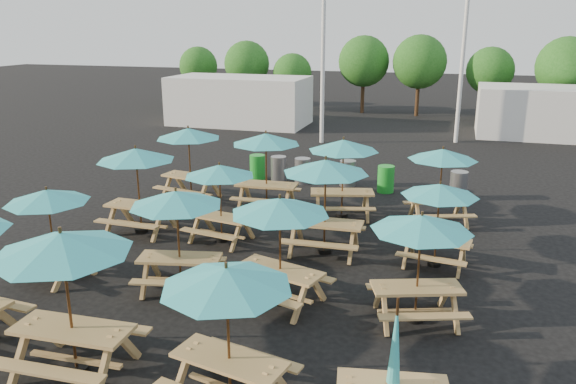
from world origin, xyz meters
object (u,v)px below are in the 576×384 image
(picnic_unit_15, at_px, (443,159))
(waste_bin_0, at_px, (257,167))
(picnic_unit_4, at_px, (63,252))
(picnic_unit_7, at_px, (266,143))
(picnic_unit_5, at_px, (176,204))
(waste_bin_1, at_px, (279,169))
(picnic_unit_3, at_px, (188,138))
(picnic_unit_12, at_px, (393,374))
(waste_bin_3, at_px, (348,173))
(picnic_unit_10, at_px, (326,172))
(waste_bin_4, at_px, (386,179))
(picnic_unit_2, at_px, (136,160))
(picnic_unit_6, at_px, (220,175))
(picnic_unit_11, at_px, (343,150))
(picnic_unit_13, at_px, (421,230))
(picnic_unit_14, at_px, (440,195))
(picnic_unit_9, at_px, (280,213))
(picnic_unit_1, at_px, (48,201))
(waste_bin_2, at_px, (303,171))
(waste_bin_5, at_px, (459,185))
(picnic_unit_8, at_px, (227,286))

(picnic_unit_15, distance_m, waste_bin_0, 7.72)
(picnic_unit_4, xyz_separation_m, picnic_unit_7, (0.20, 9.41, -0.07))
(picnic_unit_5, height_order, waste_bin_1, picnic_unit_5)
(picnic_unit_3, xyz_separation_m, waste_bin_1, (2.14, 3.07, -1.64))
(picnic_unit_12, distance_m, waste_bin_3, 12.97)
(picnic_unit_10, distance_m, waste_bin_4, 6.31)
(picnic_unit_2, bearing_deg, waste_bin_3, 55.44)
(picnic_unit_5, bearing_deg, picnic_unit_6, 83.39)
(picnic_unit_2, relative_size, picnic_unit_11, 0.94)
(waste_bin_3, bearing_deg, picnic_unit_12, -76.18)
(picnic_unit_13, bearing_deg, picnic_unit_4, -166.23)
(picnic_unit_12, height_order, picnic_unit_14, picnic_unit_14)
(picnic_unit_15, bearing_deg, picnic_unit_9, -134.88)
(picnic_unit_1, relative_size, picnic_unit_12, 1.12)
(picnic_unit_2, relative_size, picnic_unit_15, 0.97)
(picnic_unit_13, bearing_deg, picnic_unit_14, 66.33)
(picnic_unit_10, height_order, waste_bin_3, picnic_unit_10)
(picnic_unit_6, xyz_separation_m, waste_bin_1, (-0.41, 6.40, -1.40))
(picnic_unit_7, relative_size, picnic_unit_11, 0.95)
(waste_bin_2, bearing_deg, waste_bin_1, 178.04)
(picnic_unit_5, distance_m, waste_bin_2, 9.44)
(picnic_unit_4, relative_size, picnic_unit_14, 1.22)
(waste_bin_2, xyz_separation_m, waste_bin_4, (3.13, -0.29, 0.00))
(picnic_unit_2, height_order, waste_bin_5, picnic_unit_2)
(picnic_unit_7, height_order, picnic_unit_12, picnic_unit_7)
(picnic_unit_13, bearing_deg, picnic_unit_6, 133.08)
(picnic_unit_5, relative_size, waste_bin_3, 2.54)
(picnic_unit_4, height_order, picnic_unit_13, picnic_unit_4)
(picnic_unit_4, relative_size, waste_bin_3, 2.71)
(picnic_unit_4, xyz_separation_m, picnic_unit_8, (2.80, 0.05, -0.22))
(picnic_unit_3, height_order, picnic_unit_14, picnic_unit_3)
(picnic_unit_1, relative_size, waste_bin_2, 2.46)
(picnic_unit_6, bearing_deg, picnic_unit_2, -170.15)
(waste_bin_3, bearing_deg, waste_bin_5, -7.10)
(picnic_unit_4, xyz_separation_m, waste_bin_4, (3.63, 12.41, -1.73))
(picnic_unit_13, xyz_separation_m, waste_bin_1, (-5.83, 9.27, -1.46))
(picnic_unit_15, bearing_deg, waste_bin_3, 116.74)
(picnic_unit_14, bearing_deg, waste_bin_3, 125.02)
(picnic_unit_4, height_order, waste_bin_1, picnic_unit_4)
(picnic_unit_7, bearing_deg, waste_bin_4, 38.01)
(waste_bin_4, bearing_deg, picnic_unit_6, -121.17)
(waste_bin_3, xyz_separation_m, waste_bin_5, (3.92, -0.49, 0.00))
(picnic_unit_3, distance_m, picnic_unit_5, 6.89)
(picnic_unit_14, distance_m, waste_bin_3, 7.47)
(picnic_unit_2, distance_m, waste_bin_4, 8.81)
(picnic_unit_8, bearing_deg, waste_bin_5, 86.54)
(picnic_unit_15, relative_size, waste_bin_1, 2.69)
(picnic_unit_15, bearing_deg, picnic_unit_13, -110.63)
(picnic_unit_5, relative_size, waste_bin_0, 2.54)
(picnic_unit_1, relative_size, picnic_unit_9, 0.91)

